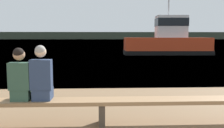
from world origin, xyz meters
The scene contains 6 objects.
water_surface centered at (0.00, 126.86, 0.00)m, with size 240.00×240.00×0.00m, color #426B8E.
far_shoreline centered at (0.00, 163.89, 2.28)m, with size 600.00×12.00×4.56m, color #384233.
bench_main centered at (-0.74, 3.49, 0.41)m, with size 8.30×0.44×0.49m.
person_left centered at (-2.26, 3.50, 0.93)m, with size 0.39×0.41×0.99m.
person_right centered at (-1.87, 3.50, 0.94)m, with size 0.39×0.40×1.04m.
tugboat_red centered at (5.59, 22.40, 1.15)m, with size 8.21×3.17×5.67m.
Camera 1 is at (-0.76, -1.17, 1.69)m, focal length 40.00 mm.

